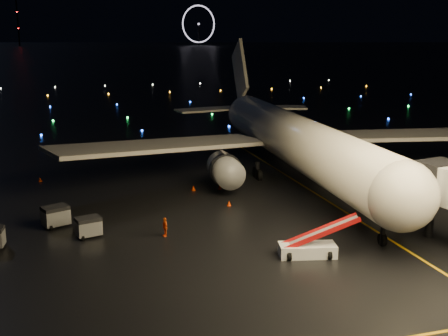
{
  "coord_description": "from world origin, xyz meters",
  "views": [
    {
      "loc": [
        -13.36,
        -34.36,
        16.66
      ],
      "look_at": [
        0.09,
        12.0,
        5.0
      ],
      "focal_mm": 45.0,
      "sensor_mm": 36.0,
      "label": 1
    }
  ],
  "objects_px": {
    "belt_loader": "(308,237)",
    "baggage_cart_1": "(88,227)",
    "airliner": "(287,109)",
    "crew_c": "(165,227)",
    "baggage_cart_0": "(56,216)"
  },
  "relations": [
    {
      "from": "baggage_cart_0",
      "to": "belt_loader",
      "type": "bearing_deg",
      "value": -56.18
    },
    {
      "from": "airliner",
      "to": "baggage_cart_0",
      "type": "relative_size",
      "value": 25.26
    },
    {
      "from": "airliner",
      "to": "crew_c",
      "type": "relative_size",
      "value": 33.46
    },
    {
      "from": "baggage_cart_0",
      "to": "baggage_cart_1",
      "type": "bearing_deg",
      "value": -74.78
    },
    {
      "from": "belt_loader",
      "to": "baggage_cart_1",
      "type": "bearing_deg",
      "value": 162.92
    },
    {
      "from": "airliner",
      "to": "baggage_cart_1",
      "type": "height_order",
      "value": "airliner"
    },
    {
      "from": "airliner",
      "to": "crew_c",
      "type": "distance_m",
      "value": 25.74
    },
    {
      "from": "belt_loader",
      "to": "baggage_cart_0",
      "type": "relative_size",
      "value": 2.88
    },
    {
      "from": "belt_loader",
      "to": "baggage_cart_1",
      "type": "height_order",
      "value": "belt_loader"
    },
    {
      "from": "belt_loader",
      "to": "baggage_cart_0",
      "type": "bearing_deg",
      "value": 158.59
    },
    {
      "from": "airliner",
      "to": "baggage_cart_1",
      "type": "distance_m",
      "value": 29.42
    },
    {
      "from": "crew_c",
      "to": "baggage_cart_1",
      "type": "height_order",
      "value": "baggage_cart_1"
    },
    {
      "from": "belt_loader",
      "to": "baggage_cart_1",
      "type": "xyz_separation_m",
      "value": [
        -15.86,
        8.96,
        -0.69
      ]
    },
    {
      "from": "airliner",
      "to": "belt_loader",
      "type": "bearing_deg",
      "value": -105.11
    },
    {
      "from": "belt_loader",
      "to": "crew_c",
      "type": "bearing_deg",
      "value": 155.44
    }
  ]
}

